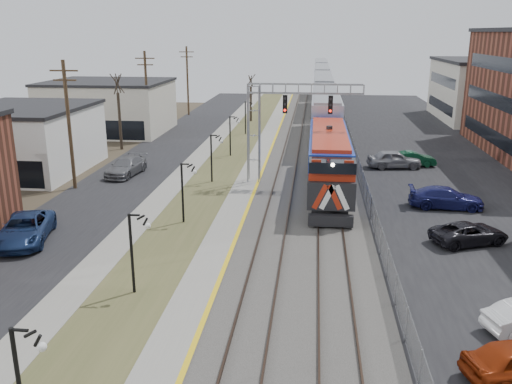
# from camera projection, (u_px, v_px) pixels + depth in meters

# --- Properties ---
(street_west) EXTENTS (7.00, 120.00, 0.04)m
(street_west) POSITION_uv_depth(u_px,v_px,m) (149.00, 161.00, 52.36)
(street_west) COLOR black
(street_west) RESTS_ON ground
(sidewalk) EXTENTS (2.00, 120.00, 0.08)m
(sidewalk) POSITION_uv_depth(u_px,v_px,m) (195.00, 162.00, 51.89)
(sidewalk) COLOR gray
(sidewalk) RESTS_ON ground
(grass_median) EXTENTS (4.00, 120.00, 0.06)m
(grass_median) POSITION_uv_depth(u_px,v_px,m) (226.00, 163.00, 51.59)
(grass_median) COLOR #484C28
(grass_median) RESTS_ON ground
(platform) EXTENTS (2.00, 120.00, 0.24)m
(platform) POSITION_uv_depth(u_px,v_px,m) (257.00, 162.00, 51.25)
(platform) COLOR gray
(platform) RESTS_ON ground
(ballast_bed) EXTENTS (8.00, 120.00, 0.20)m
(ballast_bed) POSITION_uv_depth(u_px,v_px,m) (310.00, 164.00, 50.74)
(ballast_bed) COLOR #595651
(ballast_bed) RESTS_ON ground
(parking_lot) EXTENTS (16.00, 120.00, 0.04)m
(parking_lot) POSITION_uv_depth(u_px,v_px,m) (441.00, 168.00, 49.52)
(parking_lot) COLOR black
(parking_lot) RESTS_ON ground
(platform_edge) EXTENTS (0.24, 120.00, 0.01)m
(platform_edge) POSITION_uv_depth(u_px,v_px,m) (266.00, 161.00, 51.13)
(platform_edge) COLOR gold
(platform_edge) RESTS_ON platform
(track_near) EXTENTS (1.58, 120.00, 0.15)m
(track_near) POSITION_uv_depth(u_px,v_px,m) (288.00, 162.00, 50.90)
(track_near) COLOR #2D2119
(track_near) RESTS_ON ballast_bed
(track_far) EXTENTS (1.58, 120.00, 0.15)m
(track_far) POSITION_uv_depth(u_px,v_px,m) (326.00, 163.00, 50.54)
(track_far) COLOR #2D2119
(track_far) RESTS_ON ballast_bed
(train) EXTENTS (3.00, 108.65, 5.33)m
(train) POSITION_uv_depth(u_px,v_px,m) (323.00, 91.00, 86.38)
(train) COLOR #1330A1
(train) RESTS_ON ground
(signal_gantry) EXTENTS (9.00, 1.07, 8.15)m
(signal_gantry) POSITION_uv_depth(u_px,v_px,m) (275.00, 116.00, 42.79)
(signal_gantry) COLOR gray
(signal_gantry) RESTS_ON ground
(lampposts) EXTENTS (0.14, 62.14, 4.00)m
(lampposts) POSITION_uv_depth(u_px,v_px,m) (184.00, 192.00, 35.09)
(lampposts) COLOR black
(lampposts) RESTS_ON ground
(utility_poles) EXTENTS (0.28, 80.28, 10.00)m
(utility_poles) POSITION_uv_depth(u_px,v_px,m) (69.00, 126.00, 41.73)
(utility_poles) COLOR #4C3823
(utility_poles) RESTS_ON ground
(fence) EXTENTS (0.04, 120.00, 1.60)m
(fence) POSITION_uv_depth(u_px,v_px,m) (355.00, 158.00, 50.11)
(fence) COLOR gray
(fence) RESTS_ON ground
(bare_trees) EXTENTS (12.30, 42.30, 5.95)m
(bare_trees) POSITION_uv_depth(u_px,v_px,m) (148.00, 126.00, 55.45)
(bare_trees) COLOR #382D23
(bare_trees) RESTS_ON ground
(car_lot_c) EXTENTS (5.03, 3.61, 1.27)m
(car_lot_c) POSITION_uv_depth(u_px,v_px,m) (469.00, 234.00, 31.69)
(car_lot_c) COLOR black
(car_lot_c) RESTS_ON ground
(car_lot_d) EXTENTS (5.21, 2.33, 1.48)m
(car_lot_d) POSITION_uv_depth(u_px,v_px,m) (446.00, 198.00, 38.11)
(car_lot_d) COLOR navy
(car_lot_d) RESTS_ON ground
(car_lot_e) EXTENTS (5.00, 2.48, 1.64)m
(car_lot_e) POSITION_uv_depth(u_px,v_px,m) (394.00, 160.00, 49.31)
(car_lot_e) COLOR gray
(car_lot_e) RESTS_ON ground
(car_lot_f) EXTENTS (4.22, 1.79, 1.35)m
(car_lot_f) POSITION_uv_depth(u_px,v_px,m) (413.00, 159.00, 50.05)
(car_lot_f) COLOR #0B3B21
(car_lot_f) RESTS_ON ground
(car_street_a) EXTENTS (3.96, 6.16, 1.58)m
(car_street_a) POSITION_uv_depth(u_px,v_px,m) (25.00, 230.00, 31.92)
(car_street_a) COLOR navy
(car_street_a) RESTS_ON ground
(car_street_b) EXTENTS (2.75, 5.48, 1.53)m
(car_street_b) POSITION_uv_depth(u_px,v_px,m) (126.00, 167.00, 46.87)
(car_street_b) COLOR slate
(car_street_b) RESTS_ON ground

